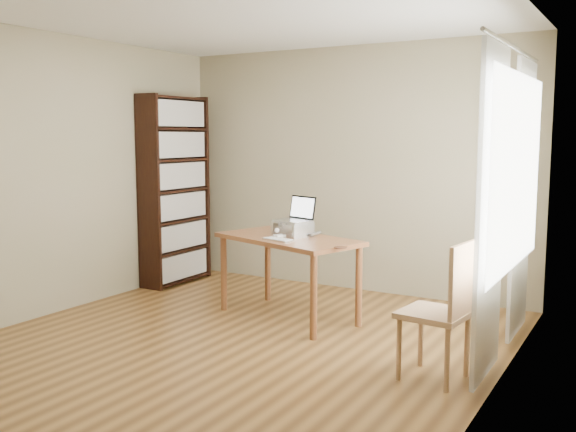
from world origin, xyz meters
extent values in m
cube|color=#553516|center=(0.00, 0.00, -0.01)|extent=(4.00, 4.50, 0.02)
cube|color=silver|center=(0.00, 0.00, 2.61)|extent=(4.00, 4.50, 0.02)
cube|color=gray|center=(0.00, 2.26, 1.30)|extent=(4.00, 0.02, 2.60)
cube|color=gray|center=(-2.01, 0.00, 1.30)|extent=(0.02, 4.50, 2.60)
cube|color=gray|center=(2.01, 0.00, 1.30)|extent=(0.02, 4.50, 2.60)
cube|color=white|center=(1.98, 0.80, 1.40)|extent=(0.01, 1.80, 1.40)
cube|color=black|center=(-1.84, 1.12, 1.05)|extent=(0.30, 0.04, 2.10)
cube|color=black|center=(-1.84, 1.98, 1.05)|extent=(0.30, 0.04, 2.10)
cube|color=black|center=(-1.98, 1.55, 1.05)|extent=(0.02, 0.90, 2.10)
cube|color=black|center=(-1.84, 1.55, 0.03)|extent=(0.30, 0.84, 0.02)
cube|color=black|center=(-1.81, 1.55, 0.20)|extent=(0.20, 0.78, 0.28)
cube|color=black|center=(-1.84, 1.55, 0.37)|extent=(0.30, 0.84, 0.03)
cube|color=black|center=(-1.81, 1.55, 0.54)|extent=(0.20, 0.78, 0.28)
cube|color=black|center=(-1.84, 1.55, 0.71)|extent=(0.30, 0.84, 0.02)
cube|color=black|center=(-1.81, 1.55, 0.88)|extent=(0.20, 0.78, 0.28)
cube|color=black|center=(-1.84, 1.55, 1.05)|extent=(0.30, 0.84, 0.02)
cube|color=black|center=(-1.81, 1.55, 1.22)|extent=(0.20, 0.78, 0.28)
cube|color=black|center=(-1.84, 1.55, 1.39)|extent=(0.30, 0.84, 0.02)
cube|color=black|center=(-1.81, 1.55, 1.56)|extent=(0.20, 0.78, 0.28)
cube|color=black|center=(-1.84, 1.55, 1.73)|extent=(0.30, 0.84, 0.02)
cube|color=black|center=(-1.81, 1.55, 1.90)|extent=(0.20, 0.78, 0.28)
cube|color=black|center=(-1.84, 1.55, 2.07)|extent=(0.30, 0.84, 0.03)
cube|color=silver|center=(1.92, 0.25, 1.15)|extent=(0.03, 0.70, 2.20)
cube|color=silver|center=(1.92, 1.35, 1.15)|extent=(0.03, 0.70, 2.20)
cylinder|color=silver|center=(1.92, 0.80, 2.28)|extent=(0.03, 1.90, 0.03)
cube|color=brown|center=(0.00, 0.92, 0.73)|extent=(1.48, 1.05, 0.04)
cylinder|color=brown|center=(-0.62, 1.20, 0.35)|extent=(0.06, 0.06, 0.71)
cylinder|color=brown|center=(0.61, 1.20, 0.35)|extent=(0.06, 0.06, 0.71)
cylinder|color=brown|center=(-0.62, 0.65, 0.35)|extent=(0.06, 0.06, 0.71)
cylinder|color=brown|center=(0.61, 0.65, 0.35)|extent=(0.06, 0.06, 0.71)
cube|color=silver|center=(-0.15, 1.00, 0.81)|extent=(0.03, 0.25, 0.12)
cube|color=silver|center=(0.14, 1.00, 0.81)|extent=(0.03, 0.25, 0.12)
cube|color=silver|center=(0.00, 1.00, 0.88)|extent=(0.32, 0.25, 0.01)
cube|color=silver|center=(0.00, 1.00, 0.89)|extent=(0.37, 0.31, 0.02)
cube|color=black|center=(0.00, 1.13, 1.00)|extent=(0.32, 0.14, 0.21)
cube|color=white|center=(0.00, 1.12, 1.00)|extent=(0.28, 0.12, 0.18)
cube|color=silver|center=(0.02, 0.70, 0.76)|extent=(0.31, 0.19, 0.02)
cube|color=silver|center=(0.02, 0.70, 0.77)|extent=(0.28, 0.16, 0.00)
cylinder|color=#57311E|center=(0.65, 0.65, 0.75)|extent=(0.11, 0.11, 0.01)
ellipsoid|color=#3F3832|center=(0.02, 1.03, 0.81)|extent=(0.17, 0.37, 0.13)
ellipsoid|color=#3F3832|center=(0.02, 1.14, 0.81)|extent=(0.15, 0.16, 0.12)
ellipsoid|color=#3F3832|center=(0.02, 0.84, 0.83)|extent=(0.10, 0.09, 0.09)
ellipsoid|color=white|center=(0.02, 0.88, 0.80)|extent=(0.09, 0.09, 0.08)
sphere|color=white|center=(0.02, 0.81, 0.82)|extent=(0.04, 0.04, 0.04)
cone|color=#3F3832|center=(-0.01, 0.85, 0.88)|extent=(0.03, 0.04, 0.04)
cone|color=#3F3832|center=(0.04, 0.85, 0.88)|extent=(0.03, 0.04, 0.04)
cylinder|color=white|center=(-0.01, 0.83, 0.76)|extent=(0.03, 0.09, 0.03)
cylinder|color=white|center=(0.05, 0.83, 0.76)|extent=(0.03, 0.09, 0.03)
cylinder|color=#3F3832|center=(0.11, 1.16, 0.77)|extent=(0.13, 0.20, 0.03)
cube|color=tan|center=(1.60, 0.14, 0.46)|extent=(0.47, 0.47, 0.04)
cylinder|color=tan|center=(1.42, -0.04, 0.23)|extent=(0.04, 0.04, 0.46)
cylinder|color=tan|center=(1.77, -0.04, 0.23)|extent=(0.04, 0.04, 0.46)
cylinder|color=tan|center=(1.42, 0.31, 0.23)|extent=(0.04, 0.04, 0.46)
cylinder|color=tan|center=(1.77, 0.31, 0.23)|extent=(0.04, 0.04, 0.46)
cube|color=tan|center=(1.79, 0.14, 0.71)|extent=(0.08, 0.41, 0.51)
camera|label=1|loc=(2.85, -4.04, 1.66)|focal=40.00mm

